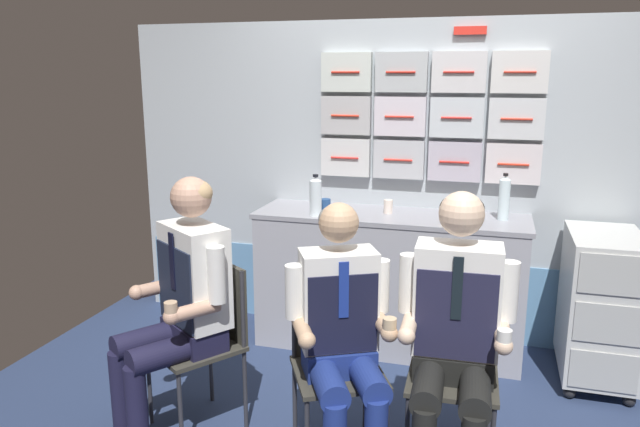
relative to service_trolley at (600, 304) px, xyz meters
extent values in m
cube|color=#A7B1B8|center=(-1.11, 0.41, 0.59)|extent=(4.20, 0.06, 2.15)
cube|color=#5A88B0|center=(-1.11, 0.37, -0.21)|extent=(4.12, 0.01, 0.55)
cube|color=silver|center=(-1.63, 0.35, 0.76)|extent=(0.34, 0.06, 0.26)
cylinder|color=red|center=(-1.63, 0.31, 0.76)|extent=(0.19, 0.01, 0.01)
cube|color=#B4B6BD|center=(-1.26, 0.35, 0.76)|extent=(0.34, 0.06, 0.26)
cylinder|color=red|center=(-1.26, 0.31, 0.76)|extent=(0.19, 0.01, 0.01)
cube|color=#B1AABC|center=(-0.90, 0.35, 0.76)|extent=(0.34, 0.06, 0.26)
cylinder|color=red|center=(-0.90, 0.31, 0.76)|extent=(0.19, 0.01, 0.01)
cube|color=silver|center=(-0.53, 0.35, 0.76)|extent=(0.34, 0.06, 0.26)
cylinder|color=red|center=(-0.53, 0.31, 0.76)|extent=(0.19, 0.01, 0.01)
cube|color=#AEADAF|center=(-1.63, 0.35, 1.04)|extent=(0.34, 0.06, 0.26)
cylinder|color=red|center=(-1.63, 0.31, 1.04)|extent=(0.19, 0.01, 0.01)
cube|color=silver|center=(-1.26, 0.35, 1.04)|extent=(0.34, 0.06, 0.26)
cylinder|color=red|center=(-1.26, 0.31, 1.04)|extent=(0.19, 0.01, 0.01)
cube|color=silver|center=(-0.90, 0.35, 1.04)|extent=(0.34, 0.06, 0.26)
cylinder|color=red|center=(-0.90, 0.31, 1.04)|extent=(0.19, 0.01, 0.01)
cube|color=silver|center=(-0.53, 0.35, 1.04)|extent=(0.34, 0.06, 0.26)
cylinder|color=red|center=(-0.53, 0.31, 1.04)|extent=(0.19, 0.01, 0.01)
cube|color=silver|center=(-1.63, 0.35, 1.33)|extent=(0.34, 0.06, 0.26)
cylinder|color=red|center=(-1.63, 0.31, 1.33)|extent=(0.19, 0.01, 0.01)
cube|color=#ACB2B5|center=(-1.26, 0.35, 1.33)|extent=(0.34, 0.06, 0.26)
cylinder|color=red|center=(-1.26, 0.31, 1.33)|extent=(0.19, 0.01, 0.01)
cube|color=silver|center=(-0.90, 0.35, 1.33)|extent=(0.34, 0.06, 0.26)
cylinder|color=red|center=(-0.90, 0.31, 1.33)|extent=(0.19, 0.01, 0.01)
cube|color=silver|center=(-0.53, 0.35, 1.33)|extent=(0.34, 0.06, 0.26)
cylinder|color=red|center=(-0.53, 0.31, 1.33)|extent=(0.19, 0.01, 0.01)
cube|color=red|center=(-0.84, 0.36, 1.58)|extent=(0.20, 0.02, 0.05)
cube|color=#9A9BA4|center=(-1.27, 0.12, -0.04)|extent=(1.72, 0.52, 0.89)
cube|color=gray|center=(-1.27, 0.12, 0.42)|extent=(1.76, 0.53, 0.03)
sphere|color=black|center=(-0.16, -0.27, -0.45)|extent=(0.07, 0.07, 0.07)
sphere|color=black|center=(0.15, -0.27, -0.45)|extent=(0.07, 0.07, 0.07)
sphere|color=black|center=(-0.16, 0.28, -0.45)|extent=(0.07, 0.07, 0.07)
sphere|color=black|center=(0.15, 0.28, -0.45)|extent=(0.07, 0.07, 0.07)
cube|color=silver|center=(0.00, 0.00, 0.00)|extent=(0.40, 0.64, 0.83)
cube|color=#ABADAB|center=(0.00, -0.32, -0.28)|extent=(0.35, 0.01, 0.22)
cube|color=#ABADAB|center=(0.00, -0.32, 0.00)|extent=(0.35, 0.01, 0.22)
cube|color=#ABADAB|center=(0.00, -0.32, 0.28)|extent=(0.35, 0.01, 0.22)
cylinder|color=#28282D|center=(0.00, -0.30, 0.40)|extent=(0.32, 0.02, 0.02)
cylinder|color=#2D2D33|center=(-2.30, -1.17, -0.26)|extent=(0.02, 0.02, 0.44)
cylinder|color=#2D2D33|center=(-2.00, -1.37, -0.26)|extent=(0.02, 0.02, 0.44)
cylinder|color=#2D2D33|center=(-2.09, -0.87, -0.26)|extent=(0.02, 0.02, 0.44)
cylinder|color=#2D2D33|center=(-1.80, -1.07, -0.26)|extent=(0.02, 0.02, 0.44)
cube|color=#36342C|center=(-2.05, -1.12, -0.03)|extent=(0.56, 0.56, 0.02)
cube|color=#36342C|center=(-1.94, -0.96, 0.18)|extent=(0.32, 0.23, 0.40)
cylinder|color=#2D2D33|center=(-2.09, -0.87, 0.18)|extent=(0.02, 0.02, 0.40)
cylinder|color=#2D2D33|center=(-1.80, -1.07, 0.18)|extent=(0.02, 0.02, 0.40)
cylinder|color=#1A1933|center=(-2.33, -1.36, -0.21)|extent=(0.10, 0.10, 0.43)
cylinder|color=#1A1933|center=(-2.17, -1.47, -0.21)|extent=(0.10, 0.10, 0.43)
cylinder|color=#1A1933|center=(-2.23, -1.21, 0.03)|extent=(0.33, 0.40, 0.13)
cylinder|color=#1A1933|center=(-2.07, -1.32, 0.03)|extent=(0.33, 0.40, 0.13)
cube|color=#1A1933|center=(-2.05, -1.12, 0.04)|extent=(0.41, 0.37, 0.12)
cube|color=white|center=(-2.04, -1.10, 0.35)|extent=(0.43, 0.39, 0.50)
cube|color=#1A2134|center=(-2.10, -1.19, 0.31)|extent=(0.29, 0.21, 0.40)
cube|color=black|center=(-2.10, -1.20, 0.44)|extent=(0.04, 0.03, 0.28)
cylinder|color=white|center=(-2.22, -0.98, 0.40)|extent=(0.08, 0.08, 0.27)
cylinder|color=tan|center=(-2.26, -1.08, 0.25)|extent=(0.20, 0.25, 0.07)
sphere|color=tan|center=(-2.33, -1.18, 0.25)|extent=(0.08, 0.08, 0.08)
cylinder|color=white|center=(-1.86, -1.23, 0.40)|extent=(0.08, 0.08, 0.27)
cylinder|color=tan|center=(-1.94, -1.31, 0.25)|extent=(0.20, 0.25, 0.07)
sphere|color=tan|center=(-2.00, -1.40, 0.25)|extent=(0.08, 0.08, 0.08)
cylinder|color=tan|center=(-2.00, -1.40, 0.29)|extent=(0.06, 0.06, 0.06)
sphere|color=tan|center=(-2.04, -1.10, 0.74)|extent=(0.20, 0.20, 0.20)
ellipsoid|color=tan|center=(-2.03, -1.09, 0.76)|extent=(0.26, 0.26, 0.14)
cylinder|color=#2D2D33|center=(-1.52, -1.11, -0.26)|extent=(0.02, 0.02, 0.44)
cylinder|color=#2D2D33|center=(-1.20, -0.94, -0.26)|extent=(0.02, 0.02, 0.44)
cube|color=#36342C|center=(-1.28, -1.19, -0.03)|extent=(0.54, 0.54, 0.02)
cube|color=#36342C|center=(-1.36, -1.02, 0.18)|extent=(0.34, 0.19, 0.40)
cylinder|color=#2D2D33|center=(-1.52, -1.11, 0.18)|extent=(0.02, 0.02, 0.40)
cylinder|color=#2D2D33|center=(-1.20, -0.94, 0.18)|extent=(0.02, 0.02, 0.40)
cylinder|color=navy|center=(-1.28, -1.37, 0.03)|extent=(0.28, 0.38, 0.13)
cylinder|color=navy|center=(-1.12, -1.29, 0.03)|extent=(0.28, 0.38, 0.13)
cube|color=navy|center=(-1.28, -1.19, 0.04)|extent=(0.38, 0.32, 0.12)
cube|color=white|center=(-1.29, -1.17, 0.32)|extent=(0.39, 0.32, 0.45)
cube|color=black|center=(-1.24, -1.26, 0.29)|extent=(0.28, 0.15, 0.36)
cube|color=navy|center=(-1.24, -1.26, 0.40)|extent=(0.04, 0.03, 0.25)
cylinder|color=white|center=(-1.46, -1.26, 0.37)|extent=(0.08, 0.08, 0.25)
cylinder|color=tan|center=(-1.40, -1.34, 0.23)|extent=(0.16, 0.23, 0.07)
sphere|color=tan|center=(-1.35, -1.43, 0.23)|extent=(0.08, 0.08, 0.08)
cylinder|color=white|center=(-1.11, -1.08, 0.37)|extent=(0.08, 0.08, 0.25)
cylinder|color=tan|center=(-1.08, -1.18, 0.23)|extent=(0.16, 0.23, 0.07)
sphere|color=tan|center=(-1.03, -1.27, 0.23)|extent=(0.08, 0.08, 0.08)
cylinder|color=tan|center=(-1.03, -1.27, 0.27)|extent=(0.06, 0.06, 0.06)
sphere|color=tan|center=(-1.29, -1.17, 0.68)|extent=(0.18, 0.18, 0.18)
ellipsoid|color=gray|center=(-1.29, -1.16, 0.69)|extent=(0.23, 0.22, 0.13)
cylinder|color=#2D2D33|center=(-0.95, -0.92, -0.26)|extent=(0.02, 0.02, 0.44)
cylinder|color=#2D2D33|center=(-0.59, -0.91, -0.26)|extent=(0.02, 0.02, 0.44)
cube|color=#36342C|center=(-0.77, -1.09, -0.03)|extent=(0.41, 0.41, 0.02)
cube|color=#36342C|center=(-0.77, -0.90, 0.18)|extent=(0.37, 0.04, 0.40)
cylinder|color=#2D2D33|center=(-0.95, -0.92, 0.18)|extent=(0.02, 0.02, 0.40)
cylinder|color=#2D2D33|center=(-0.59, -0.91, 0.18)|extent=(0.02, 0.02, 0.40)
cylinder|color=black|center=(-0.86, -1.27, 0.03)|extent=(0.14, 0.40, 0.13)
cylinder|color=black|center=(-0.66, -1.27, 0.03)|extent=(0.14, 0.40, 0.13)
cube|color=black|center=(-0.77, -1.09, 0.04)|extent=(0.36, 0.21, 0.12)
cube|color=white|center=(-0.77, -1.07, 0.34)|extent=(0.38, 0.22, 0.50)
cube|color=#1F1F39|center=(-0.76, -1.18, 0.30)|extent=(0.34, 0.02, 0.40)
cube|color=black|center=(-0.76, -1.19, 0.43)|extent=(0.04, 0.01, 0.28)
cylinder|color=white|center=(-0.98, -1.08, 0.40)|extent=(0.08, 0.08, 0.27)
cylinder|color=beige|center=(-0.96, -1.19, 0.24)|extent=(0.08, 0.25, 0.07)
sphere|color=beige|center=(-0.95, -1.30, 0.24)|extent=(0.08, 0.08, 0.08)
cylinder|color=white|center=(-0.55, -1.07, 0.40)|extent=(0.08, 0.08, 0.27)
cylinder|color=beige|center=(-0.57, -1.18, 0.24)|extent=(0.08, 0.25, 0.07)
sphere|color=beige|center=(-0.56, -1.29, 0.24)|extent=(0.08, 0.08, 0.08)
cylinder|color=white|center=(-0.56, -1.29, 0.28)|extent=(0.06, 0.06, 0.06)
sphere|color=beige|center=(-0.77, -1.07, 0.73)|extent=(0.20, 0.20, 0.20)
ellipsoid|color=black|center=(-0.77, -1.06, 0.75)|extent=(0.20, 0.18, 0.14)
cylinder|color=silver|center=(-0.58, 0.16, 0.56)|extent=(0.07, 0.07, 0.25)
cone|color=silver|center=(-0.58, 0.16, 0.69)|extent=(0.07, 0.07, 0.02)
cylinder|color=black|center=(-0.58, 0.16, 0.72)|extent=(0.03, 0.03, 0.02)
cylinder|color=white|center=(-1.73, -0.06, 0.54)|extent=(0.08, 0.08, 0.22)
cone|color=white|center=(-1.73, -0.06, 0.67)|extent=(0.08, 0.08, 0.02)
cylinder|color=black|center=(-1.73, -0.06, 0.69)|extent=(0.03, 0.03, 0.02)
cylinder|color=navy|center=(-1.71, 0.10, 0.47)|extent=(0.07, 0.07, 0.08)
cylinder|color=#382114|center=(-1.71, 0.10, 0.50)|extent=(0.06, 0.06, 0.01)
cylinder|color=beige|center=(-1.29, 0.14, 0.48)|extent=(0.06, 0.06, 0.09)
cylinder|color=#382114|center=(-1.29, 0.14, 0.51)|extent=(0.05, 0.05, 0.01)
ellipsoid|color=yellow|center=(-0.87, -0.01, 0.45)|extent=(0.17, 0.10, 0.04)
cylinder|color=#4C3819|center=(-0.79, 0.02, 0.46)|extent=(0.01, 0.01, 0.02)
camera|label=1|loc=(-0.64, -3.65, 1.31)|focal=33.83mm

